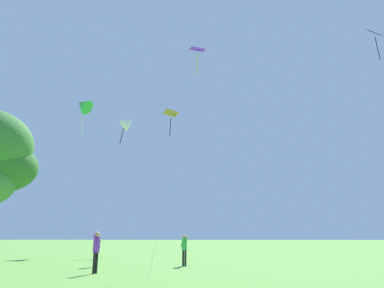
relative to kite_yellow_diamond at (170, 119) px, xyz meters
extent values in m
cube|color=yellow|center=(0.08, 0.21, 0.94)|extent=(2.09, 1.05, 1.68)
cylinder|color=#3F382D|center=(0.08, 0.21, 0.94)|extent=(1.44, 0.70, 0.92)
cylinder|color=black|center=(0.05, 0.18, -0.99)|extent=(0.20, 0.16, 2.53)
cylinder|color=silver|center=(-1.62, -4.55, -7.60)|extent=(3.43, 9.52, 16.78)
cone|color=green|center=(-6.94, -10.76, -2.23)|extent=(2.04, 1.76, 1.89)
cylinder|color=silver|center=(-6.85, -10.77, -4.07)|extent=(0.27, 0.11, 2.49)
cylinder|color=silver|center=(-7.32, -15.57, -9.17)|extent=(0.77, 9.63, 13.63)
cone|color=white|center=(-5.21, -2.48, -1.29)|extent=(2.13, 1.98, 1.94)
cylinder|color=black|center=(-5.38, -2.50, -2.91)|extent=(0.44, 0.14, 1.96)
cylinder|color=silver|center=(-3.64, -5.16, -8.71)|extent=(3.16, 5.38, 14.56)
cube|color=black|center=(24.09, -4.97, 8.17)|extent=(1.86, 1.64, 1.20)
cylinder|color=#3F382D|center=(24.09, -4.97, 8.17)|extent=(1.49, 0.46, 0.36)
cylinder|color=black|center=(24.25, -4.82, 6.23)|extent=(0.43, 0.41, 2.72)
cube|color=purple|center=(4.36, -16.94, -0.41)|extent=(1.26, 0.72, 0.95)
cylinder|color=#3F382D|center=(4.36, -16.94, -0.41)|extent=(1.12, 0.24, 0.37)
cylinder|color=yellow|center=(4.32, -16.90, -1.65)|extent=(0.17, 0.17, 1.60)
cylinder|color=silver|center=(3.54, -21.20, -8.24)|extent=(1.66, 8.52, 15.48)
cylinder|color=black|center=(0.09, -24.58, -15.54)|extent=(0.12, 0.12, 0.89)
cylinder|color=black|center=(0.13, -24.40, -15.54)|extent=(0.12, 0.12, 0.89)
cube|color=purple|center=(0.11, -24.49, -14.76)|extent=(0.25, 0.26, 0.67)
cylinder|color=purple|center=(0.08, -24.62, -14.60)|extent=(0.15, 0.31, 0.62)
cylinder|color=purple|center=(0.15, -24.35, -14.60)|extent=(0.15, 0.31, 0.62)
sphere|color=tan|center=(0.11, -24.49, -14.31)|extent=(0.24, 0.24, 0.24)
cylinder|color=gray|center=(-0.98, -21.05, -15.61)|extent=(0.10, 0.10, 0.75)
cylinder|color=gray|center=(-1.14, -21.04, -15.61)|extent=(0.10, 0.10, 0.75)
cube|color=yellow|center=(-1.06, -21.05, -14.95)|extent=(0.20, 0.18, 0.56)
cylinder|color=yellow|center=(-0.94, -21.06, -14.81)|extent=(0.26, 0.09, 0.53)
cylinder|color=yellow|center=(-1.18, -21.04, -14.81)|extent=(0.26, 0.09, 0.53)
sphere|color=tan|center=(-1.06, -21.05, -14.56)|extent=(0.21, 0.21, 0.21)
cylinder|color=black|center=(3.79, -20.30, -15.56)|extent=(0.11, 0.11, 0.84)
cylinder|color=black|center=(3.65, -20.19, -15.56)|extent=(0.11, 0.11, 0.84)
cube|color=green|center=(3.72, -20.24, -14.83)|extent=(0.28, 0.28, 0.63)
cylinder|color=green|center=(3.83, -20.33, -14.67)|extent=(0.27, 0.24, 0.59)
cylinder|color=green|center=(3.62, -20.16, -14.67)|extent=(0.27, 0.24, 0.59)
sphere|color=tan|center=(3.72, -20.24, -14.39)|extent=(0.23, 0.23, 0.23)
camera|label=1|loc=(5.47, -40.03, -14.42)|focal=31.52mm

